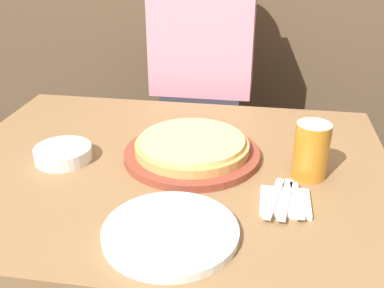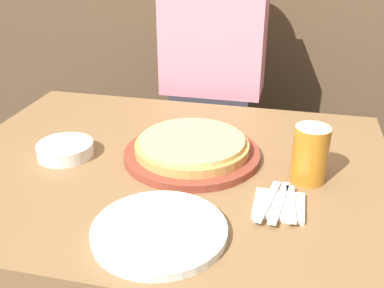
% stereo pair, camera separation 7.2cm
% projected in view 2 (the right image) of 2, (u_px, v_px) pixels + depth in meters
% --- Properties ---
extents(dining_table, '(1.15, 0.90, 0.72)m').
position_uv_depth(dining_table, '(169.00, 270.00, 1.33)').
color(dining_table, olive).
rests_on(dining_table, ground_plane).
extents(pizza_on_board, '(0.36, 0.36, 0.06)m').
position_uv_depth(pizza_on_board, '(192.00, 149.00, 1.19)').
color(pizza_on_board, brown).
rests_on(pizza_on_board, dining_table).
extents(beer_glass, '(0.09, 0.09, 0.14)m').
position_uv_depth(beer_glass, '(310.00, 152.00, 1.06)').
color(beer_glass, '#B7701E').
rests_on(beer_glass, dining_table).
extents(dinner_plate, '(0.28, 0.28, 0.02)m').
position_uv_depth(dinner_plate, '(159.00, 231.00, 0.90)').
color(dinner_plate, silver).
rests_on(dinner_plate, dining_table).
extents(side_bowl, '(0.15, 0.15, 0.04)m').
position_uv_depth(side_bowl, '(65.00, 149.00, 1.20)').
color(side_bowl, silver).
rests_on(side_bowl, dining_table).
extents(napkin_stack, '(0.11, 0.11, 0.01)m').
position_uv_depth(napkin_stack, '(279.00, 205.00, 0.99)').
color(napkin_stack, silver).
rests_on(napkin_stack, dining_table).
extents(fork, '(0.05, 0.17, 0.00)m').
position_uv_depth(fork, '(268.00, 201.00, 0.99)').
color(fork, silver).
rests_on(fork, napkin_stack).
extents(dinner_knife, '(0.04, 0.17, 0.00)m').
position_uv_depth(dinner_knife, '(279.00, 202.00, 0.98)').
color(dinner_knife, silver).
rests_on(dinner_knife, napkin_stack).
extents(spoon, '(0.03, 0.15, 0.00)m').
position_uv_depth(spoon, '(291.00, 204.00, 0.98)').
color(spoon, silver).
rests_on(spoon, napkin_stack).
extents(diner_person, '(0.38, 0.21, 1.32)m').
position_uv_depth(diner_person, '(213.00, 99.00, 1.76)').
color(diner_person, '#33333D').
rests_on(diner_person, ground_plane).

